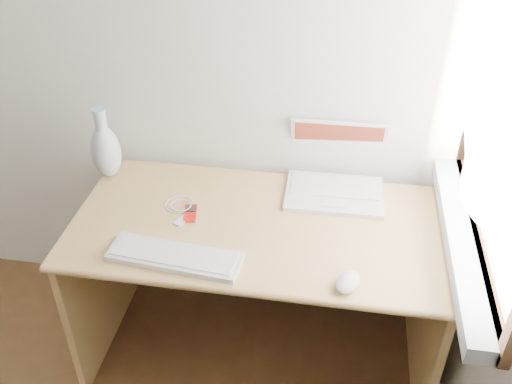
% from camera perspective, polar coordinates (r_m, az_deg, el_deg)
% --- Properties ---
extents(back_wall, '(3.50, 0.04, 2.60)m').
position_cam_1_polar(back_wall, '(2.43, -23.49, 16.21)').
color(back_wall, white).
rests_on(back_wall, floor).
extents(window, '(0.11, 0.99, 1.10)m').
position_cam_1_polar(window, '(1.73, 23.88, 8.00)').
color(window, silver).
rests_on(window, right_wall).
extents(desk, '(1.34, 0.67, 0.71)m').
position_cam_1_polar(desk, '(2.24, 0.52, -5.93)').
color(desk, tan).
rests_on(desk, floor).
extents(laptop, '(0.37, 0.31, 0.25)m').
position_cam_1_polar(laptop, '(2.22, 7.97, 1.56)').
color(laptop, white).
rests_on(laptop, desk).
extents(external_keyboard, '(0.46, 0.18, 0.02)m').
position_cam_1_polar(external_keyboard, '(1.92, -8.15, -6.41)').
color(external_keyboard, white).
rests_on(external_keyboard, desk).
extents(mouse, '(0.11, 0.13, 0.04)m').
position_cam_1_polar(mouse, '(1.82, 9.19, -8.87)').
color(mouse, white).
rests_on(mouse, desk).
extents(ipod, '(0.06, 0.11, 0.01)m').
position_cam_1_polar(ipod, '(2.11, -6.59, -2.12)').
color(ipod, '#A6130B').
rests_on(ipod, desk).
extents(cable_coil, '(0.14, 0.14, 0.01)m').
position_cam_1_polar(cable_coil, '(2.16, -7.68, -1.27)').
color(cable_coil, white).
rests_on(cable_coil, desk).
extents(remote, '(0.07, 0.09, 0.01)m').
position_cam_1_polar(remote, '(2.08, -7.25, -2.70)').
color(remote, white).
rests_on(remote, desk).
extents(vase, '(0.12, 0.12, 0.30)m').
position_cam_1_polar(vase, '(2.31, -14.82, 4.12)').
color(vase, silver).
rests_on(vase, desk).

